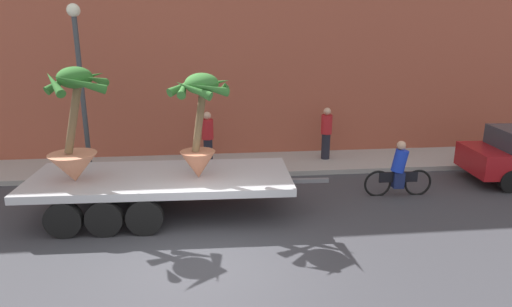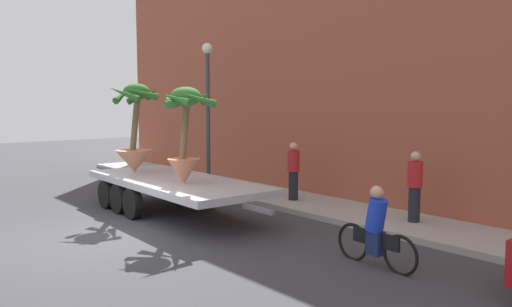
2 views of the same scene
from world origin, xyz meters
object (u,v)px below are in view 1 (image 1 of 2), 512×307
object	(u,v)px
flatbed_trailer	(151,184)
pedestrian_near_gate	(326,132)
potted_palm_rear	(74,135)
street_lamp	(80,70)
potted_palm_middle	(200,122)
cyclist	(399,172)
pedestrian_far_left	(208,138)

from	to	relation	value
flatbed_trailer	pedestrian_near_gate	bearing A→B (deg)	34.80
potted_palm_rear	street_lamp	bearing A→B (deg)	100.30
potted_palm_middle	cyclist	bearing A→B (deg)	9.05
potted_palm_middle	pedestrian_near_gate	distance (m)	5.74
potted_palm_middle	pedestrian_far_left	bearing A→B (deg)	87.68
potted_palm_rear	cyclist	size ratio (longest dim) A/B	1.40
potted_palm_middle	street_lamp	xyz separation A→B (m)	(-3.32, 2.99, 0.94)
pedestrian_near_gate	pedestrian_far_left	world-z (taller)	same
flatbed_trailer	potted_palm_middle	size ratio (longest dim) A/B	2.95
potted_palm_rear	pedestrian_near_gate	distance (m)	7.88
flatbed_trailer	pedestrian_far_left	size ratio (longest dim) A/B	4.19
potted_palm_rear	potted_palm_middle	bearing A→B (deg)	-0.96
street_lamp	flatbed_trailer	bearing A→B (deg)	-52.31
cyclist	pedestrian_near_gate	distance (m)	3.33
potted_palm_middle	street_lamp	world-z (taller)	street_lamp
flatbed_trailer	potted_palm_middle	world-z (taller)	potted_palm_middle
potted_palm_rear	potted_palm_middle	distance (m)	2.79
potted_palm_rear	street_lamp	xyz separation A→B (m)	(-0.54, 2.95, 1.16)
potted_palm_rear	pedestrian_far_left	xyz separation A→B (m)	(2.93, 3.58, -1.03)
cyclist	pedestrian_near_gate	bearing A→B (deg)	110.83
potted_palm_middle	cyclist	size ratio (longest dim) A/B	1.32
pedestrian_near_gate	flatbed_trailer	bearing A→B (deg)	-145.20
flatbed_trailer	street_lamp	xyz separation A→B (m)	(-2.09, 2.71, 2.46)
cyclist	pedestrian_far_left	xyz separation A→B (m)	(-5.04, 2.80, 0.37)
flatbed_trailer	pedestrian_far_left	xyz separation A→B (m)	(1.37, 3.34, 0.27)
cyclist	street_lamp	distance (m)	9.14
potted_palm_rear	potted_palm_middle	size ratio (longest dim) A/B	1.07
cyclist	pedestrian_near_gate	xyz separation A→B (m)	(-1.18, 3.10, 0.37)
street_lamp	pedestrian_near_gate	bearing A→B (deg)	7.20
potted_palm_rear	pedestrian_far_left	bearing A→B (deg)	50.66
cyclist	pedestrian_far_left	bearing A→B (deg)	150.95
flatbed_trailer	cyclist	distance (m)	6.43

